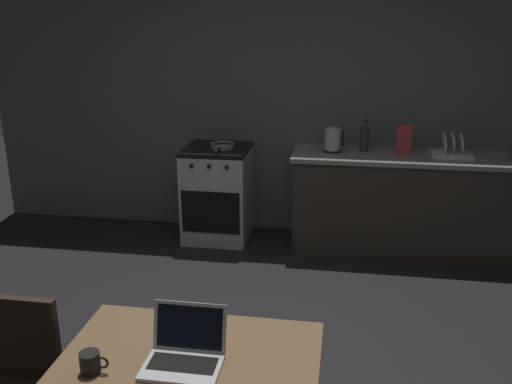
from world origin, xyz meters
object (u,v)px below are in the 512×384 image
Objects in this scene: dining_table at (187,379)px; laptop at (185,354)px; dish_rack at (452,151)px; chair at (13,381)px; bottle_b at (365,136)px; electric_kettle at (333,140)px; cereal_box at (404,139)px; coffee_mug at (91,362)px; frying_pan at (222,146)px; stove_oven at (218,193)px.

laptop reaches higher than dining_table.
chair is at bearing -128.41° from dish_rack.
chair is 3.54m from bottle_b.
electric_kettle reaches higher than dish_rack.
chair is 2.57× the size of dish_rack.
cereal_box reaches higher than electric_kettle.
cereal_box reaches higher than dish_rack.
frying_pan is at bearing 92.54° from coffee_mug.
bottle_b is (1.35, 0.08, 0.58)m from stove_oven.
laptop is at bearing -80.60° from frying_pan.
electric_kettle is at bearing -178.16° from cereal_box.
stove_oven is 3.94× the size of electric_kettle.
dining_table is at bearing -110.08° from cereal_box.
chair is 3.07× the size of bottle_b.
dining_table is 0.86m from chair.
electric_kettle is (0.51, 3.06, 0.24)m from laptop.
dining_table is 3.13m from electric_kettle.
stove_oven is 0.81× the size of dining_table.
laptop is (0.56, -3.06, 0.32)m from stove_oven.
coffee_mug is (-0.88, -3.18, -0.24)m from electric_kettle.
dining_table is 3.27m from bottle_b.
dining_table is 4.86× the size of electric_kettle.
dining_table is at bearing 16.80° from coffee_mug.
laptop is at bearing 144.48° from dining_table.
frying_pan reaches higher than stove_oven.
frying_pan is at bearing -25.31° from stove_oven.
bottle_b is at bearing 70.46° from coffee_mug.
frying_pan reaches higher than chair.
dish_rack reaches higher than frying_pan.
chair is 3.35m from electric_kettle.
coffee_mug is at bearing -86.43° from stove_oven.
laptop is at bearing -104.18° from bottle_b.
coffee_mug is at bearing -105.39° from electric_kettle.
stove_oven is 3.20m from coffee_mug.
cereal_box is (1.50, 3.20, 0.27)m from coffee_mug.
cereal_box reaches higher than dining_table.
electric_kettle is (1.35, 3.02, 0.51)m from chair.
coffee_mug is at bearing -109.54° from bottle_b.
dining_table is 4.19× the size of cereal_box.
chair is 2.22× the size of frying_pan.
coffee_mug is at bearing -30.18° from chair.
bottle_b is (-0.34, 0.06, 0.00)m from cereal_box.
stove_oven is at bearing 100.50° from dining_table.
dish_rack is (1.55, 3.06, 0.18)m from laptop.
cereal_box is at bearing 1.75° from frying_pan.
stove_oven is at bearing 106.17° from laptop.
electric_kettle is 0.67× the size of dish_rack.
dish_rack is (2.11, 0.00, 0.50)m from stove_oven.
dish_rack reaches higher than chair.
cereal_box is (1.14, 3.08, 0.27)m from laptop.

